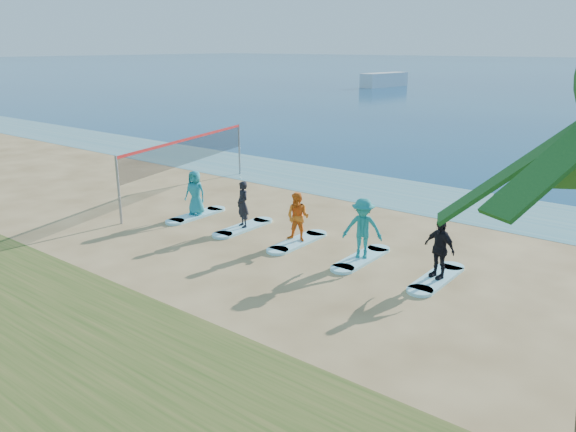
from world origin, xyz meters
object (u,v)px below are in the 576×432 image
Objects in this scene: surfboard_2 at (298,242)px; surfboard_4 at (437,278)px; student_3 at (363,228)px; student_0 at (195,193)px; volleyball_net at (188,151)px; surfboard_1 at (243,228)px; student_1 at (243,204)px; surfboard_0 at (196,215)px; surfboard_3 at (361,259)px; student_4 at (439,248)px; boat_offshore_a at (384,87)px; student_2 at (298,217)px.

surfboard_2 and surfboard_4 have the same top height.
student_0 is at bearing 155.99° from student_3.
volleyball_net is 4.00× the size of surfboard_1.
surfboard_0 is at bearing -157.09° from student_1.
surfboard_1 is at bearing 155.99° from student_3.
volleyball_net is 10.23m from surfboard_3.
student_0 is 0.76× the size of surfboard_1.
surfboard_3 is 2.42m from surfboard_4.
student_4 is (4.84, 0.00, 0.88)m from surfboard_2.
student_1 is 0.74× the size of surfboard_4.
student_1 is (30.39, -64.83, 0.90)m from boat_offshore_a.
student_3 reaches higher than student_4.
surfboard_1 is at bearing -57.73° from boat_offshore_a.
boat_offshore_a is 72.66m from student_2.
student_1 is 0.97× the size of student_4.
surfboard_3 is at bearing -15.31° from student_0.
surfboard_1 is (2.42, 0.00, 0.00)m from surfboard_0.
student_4 is (7.26, 0.00, 0.03)m from student_1.
surfboard_1 and surfboard_3 have the same top height.
student_2 is at bearing 180.00° from surfboard_3.
surfboard_0 is at bearing 166.75° from student_2.
student_4 reaches higher than surfboard_2.
boat_offshore_a is 72.66m from surfboard_2.
surfboard_3 is (9.85, -2.05, -1.86)m from volleyball_net.
surfboard_2 is at bearing 0.00° from surfboard_1.
surfboard_1 and surfboard_2 have the same top height.
student_2 is (2.42, 0.00, 0.85)m from surfboard_1.
boat_offshore_a reaches higher than surfboard_4.
surfboard_0 is 9.68m from surfboard_4.
boat_offshore_a is 71.60m from student_1.
student_1 is at bearing -163.87° from student_4.
boat_offshore_a is 70.61m from student_0.
student_1 is at bearing -15.31° from student_0.
student_1 is at bearing 0.00° from surfboard_1.
student_1 is 0.74× the size of surfboard_2.
student_4 is at bearing 0.00° from surfboard_2.
student_3 reaches higher than surfboard_2.
boat_offshore_a is at bearing 116.84° from surfboard_2.
volleyball_net reaches higher than student_2.
surfboard_0 is 1.31× the size of student_4.
boat_offshore_a is 4.14× the size of surfboard_1.
surfboard_0 is at bearing 0.00° from student_0.
surfboard_1 is 2.56m from student_2.
boat_offshore_a is 4.14× the size of surfboard_0.
student_0 reaches higher than student_1.
surfboard_1 is (30.39, -64.83, 0.04)m from boat_offshore_a.
surfboard_0 is (2.59, -2.05, -1.86)m from volleyball_net.
surfboard_0 and surfboard_1 have the same top height.
surfboard_4 is at bearing -13.25° from student_2.
surfboard_3 is (2.42, 0.00, 0.00)m from surfboard_2.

